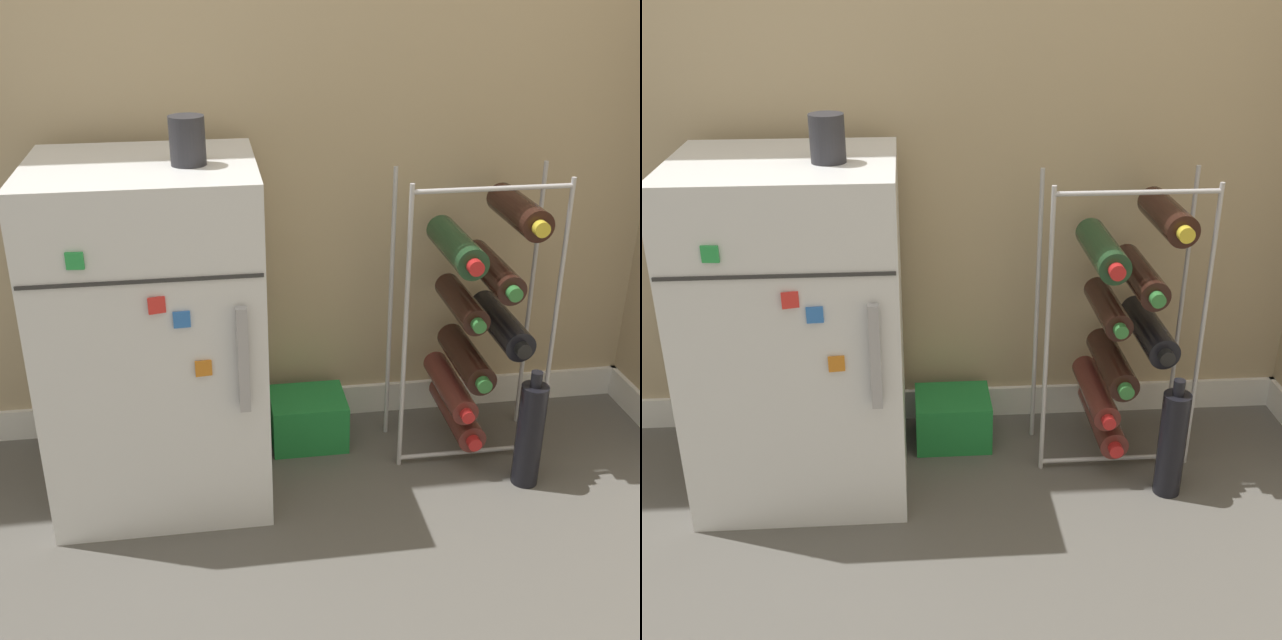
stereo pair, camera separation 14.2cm
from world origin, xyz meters
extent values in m
plane|color=#56544F|center=(0.00, 0.00, 0.00)|extent=(14.00, 14.00, 0.00)
cube|color=white|center=(0.00, 0.53, 0.04)|extent=(6.89, 0.01, 0.09)
cube|color=silver|center=(-0.42, 0.26, 0.42)|extent=(0.51, 0.44, 0.84)
cube|color=#2D2D2D|center=(-0.42, 0.04, 0.65)|extent=(0.50, 0.00, 0.01)
cube|color=#9E9EA3|center=(-0.22, 0.02, 0.46)|extent=(0.02, 0.02, 0.25)
cube|color=orange|center=(-0.31, 0.04, 0.44)|extent=(0.04, 0.01, 0.04)
cube|color=red|center=(-0.40, 0.04, 0.60)|extent=(0.04, 0.01, 0.04)
cube|color=blue|center=(-0.35, 0.04, 0.56)|extent=(0.04, 0.01, 0.04)
cube|color=green|center=(-0.55, 0.04, 0.70)|extent=(0.04, 0.01, 0.04)
cylinder|color=#B2B2B7|center=(0.19, 0.24, 0.39)|extent=(0.01, 0.01, 0.78)
cylinder|color=#B2B2B7|center=(0.59, 0.24, 0.39)|extent=(0.01, 0.01, 0.78)
cylinder|color=#B2B2B7|center=(0.19, 0.41, 0.39)|extent=(0.01, 0.01, 0.78)
cylinder|color=#B2B2B7|center=(0.59, 0.41, 0.39)|extent=(0.01, 0.01, 0.78)
cylinder|color=#B2B2B7|center=(0.39, 0.24, 0.02)|extent=(0.39, 0.01, 0.01)
cylinder|color=#B2B2B7|center=(0.39, 0.24, 0.76)|extent=(0.39, 0.01, 0.01)
cylinder|color=#56231E|center=(0.37, 0.33, 0.10)|extent=(0.08, 0.29, 0.08)
cylinder|color=red|center=(0.37, 0.17, 0.10)|extent=(0.04, 0.02, 0.04)
cylinder|color=#56231E|center=(0.35, 0.33, 0.18)|extent=(0.07, 0.29, 0.07)
cylinder|color=red|center=(0.35, 0.17, 0.18)|extent=(0.03, 0.02, 0.03)
cylinder|color=black|center=(0.38, 0.33, 0.27)|extent=(0.08, 0.27, 0.08)
cylinder|color=#2D7033|center=(0.38, 0.18, 0.27)|extent=(0.04, 0.02, 0.04)
cylinder|color=black|center=(0.48, 0.33, 0.36)|extent=(0.08, 0.28, 0.08)
cylinder|color=black|center=(0.48, 0.17, 0.36)|extent=(0.04, 0.02, 0.04)
cylinder|color=black|center=(0.36, 0.33, 0.43)|extent=(0.07, 0.25, 0.07)
cylinder|color=#2D7033|center=(0.36, 0.19, 0.43)|extent=(0.03, 0.02, 0.03)
cylinder|color=black|center=(0.44, 0.33, 0.51)|extent=(0.08, 0.28, 0.08)
cylinder|color=#2D7033|center=(0.44, 0.17, 0.51)|extent=(0.04, 0.02, 0.04)
cylinder|color=#19381E|center=(0.33, 0.33, 0.59)|extent=(0.08, 0.28, 0.08)
cylinder|color=red|center=(0.33, 0.18, 0.59)|extent=(0.04, 0.02, 0.04)
cylinder|color=black|center=(0.49, 0.33, 0.67)|extent=(0.08, 0.26, 0.08)
cylinder|color=gold|center=(0.49, 0.19, 0.67)|extent=(0.04, 0.02, 0.04)
cube|color=#1E7F38|center=(-0.04, 0.40, 0.07)|extent=(0.21, 0.17, 0.14)
cylinder|color=#28282D|center=(-0.31, 0.23, 0.89)|extent=(0.08, 0.08, 0.10)
cylinder|color=black|center=(0.50, 0.12, 0.14)|extent=(0.07, 0.07, 0.28)
cylinder|color=black|center=(0.50, 0.12, 0.30)|extent=(0.03, 0.03, 0.04)
camera|label=1|loc=(-0.29, -1.51, 1.26)|focal=45.00mm
camera|label=2|loc=(-0.15, -1.53, 1.26)|focal=45.00mm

